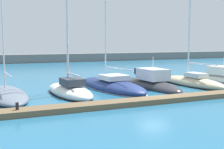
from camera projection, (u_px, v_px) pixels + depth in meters
The scene contains 10 objects.
ground_plane at pixel (153, 97), 23.68m from camera, with size 120.00×120.00×0.00m, color #236084.
dock_pier at pixel (168, 99), 21.82m from camera, with size 37.30×1.47×0.37m, color brown.
breakwater_seawall at pixel (46, 58), 63.98m from camera, with size 108.00×2.69×1.81m, color slate.
sailboat_slate_second at pixel (6, 94), 23.25m from camera, with size 3.57×9.29×15.88m.
sailboat_white_third at pixel (70, 89), 24.39m from camera, with size 3.30×7.88×15.98m.
sailboat_navy_fourth at pixel (111, 85), 27.72m from camera, with size 4.58×10.89×20.55m.
motorboat_charcoal_fifth at pixel (151, 83), 28.66m from camera, with size 2.86×9.35×3.45m.
sailboat_sand_sixth at pixel (193, 81), 29.75m from camera, with size 3.02×8.80×14.64m.
motorboat_ivory_seventh at pixel (223, 78), 32.13m from camera, with size 3.43×8.92×3.23m.
dock_bollard at pixel (17, 106), 17.50m from camera, with size 0.20×0.20×0.44m, color black.
Camera 1 is at (-12.42, -20.05, 4.40)m, focal length 46.98 mm.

